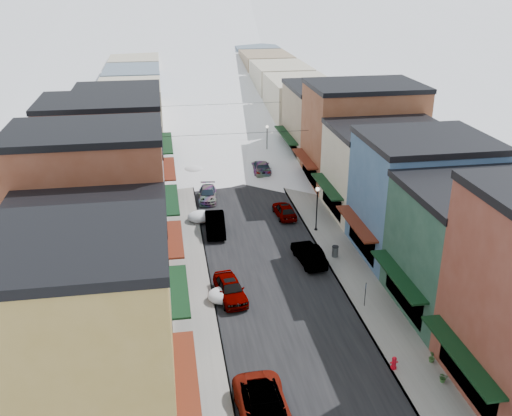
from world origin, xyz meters
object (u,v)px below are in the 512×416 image
object	(u,v)px
car_silver_sedan	(230,289)
streetlamp_near	(317,203)
car_white_suv	(265,411)
car_dark_hatch	(215,224)
trash_can	(335,251)
fire_hydrant	(394,363)
car_green_sedan	(309,254)

from	to	relation	value
car_silver_sedan	streetlamp_near	world-z (taller)	streetlamp_near
car_white_suv	streetlamp_near	xyz separation A→B (m)	(9.23, 23.61, 2.02)
car_silver_sedan	car_dark_hatch	size ratio (longest dim) A/B	0.92
car_dark_hatch	trash_can	size ratio (longest dim) A/B	5.24
car_silver_sedan	car_dark_hatch	bearing A→B (deg)	81.95
car_white_suv	trash_can	size ratio (longest dim) A/B	6.24
car_dark_hatch	streetlamp_near	distance (m)	9.77
car_white_suv	streetlamp_near	bearing A→B (deg)	66.62
car_dark_hatch	fire_hydrant	distance (m)	23.70
car_white_suv	car_silver_sedan	distance (m)	13.15
car_silver_sedan	streetlamp_near	size ratio (longest dim) A/B	1.09
fire_hydrant	trash_can	world-z (taller)	trash_can
car_green_sedan	streetlamp_near	distance (m)	6.66
car_dark_hatch	trash_can	bearing A→B (deg)	-33.23
car_white_suv	fire_hydrant	xyz separation A→B (m)	(8.70, 3.08, -0.31)
trash_can	fire_hydrant	bearing A→B (deg)	-92.81
fire_hydrant	streetlamp_near	world-z (taller)	streetlamp_near
car_green_sedan	fire_hydrant	world-z (taller)	car_green_sedan
car_dark_hatch	car_silver_sedan	bearing A→B (deg)	-87.63
car_white_suv	car_green_sedan	xyz separation A→B (m)	(7.00, 17.70, -0.05)
car_white_suv	streetlamp_near	world-z (taller)	streetlamp_near
car_green_sedan	car_silver_sedan	bearing A→B (deg)	26.26
car_dark_hatch	streetlamp_near	world-z (taller)	streetlamp_near
car_white_suv	car_green_sedan	world-z (taller)	car_white_suv
car_green_sedan	trash_can	distance (m)	2.47
car_silver_sedan	streetlamp_near	xyz separation A→B (m)	(9.49, 10.47, 2.07)
car_dark_hatch	streetlamp_near	bearing A→B (deg)	-6.00
car_silver_sedan	car_green_sedan	distance (m)	8.57
car_green_sedan	car_dark_hatch	bearing A→B (deg)	-51.35
car_green_sedan	streetlamp_near	size ratio (longest dim) A/B	1.12
car_dark_hatch	fire_hydrant	world-z (taller)	car_dark_hatch
car_silver_sedan	fire_hydrant	xyz separation A→B (m)	(8.96, -10.06, -0.26)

